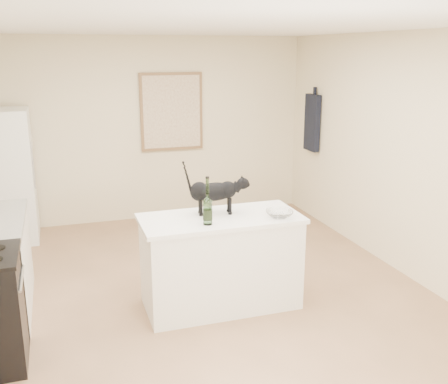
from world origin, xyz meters
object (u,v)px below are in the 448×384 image
at_px(fridge, 5,177).
at_px(wine_bottle, 208,204).
at_px(black_cat, 214,194).
at_px(glass_bowl, 279,214).

bearing_deg(fridge, wine_bottle, -55.52).
bearing_deg(black_cat, wine_bottle, -108.63).
distance_m(fridge, glass_bowl, 3.75).
relative_size(black_cat, glass_bowl, 2.17).
xyz_separation_m(fridge, black_cat, (2.02, -2.45, 0.24)).
xyz_separation_m(wine_bottle, glass_bowl, (0.69, -0.01, -0.16)).
xyz_separation_m(black_cat, glass_bowl, (0.55, -0.29, -0.16)).
height_order(fridge, black_cat, fridge).
xyz_separation_m(fridge, wine_bottle, (1.87, -2.73, 0.24)).
bearing_deg(glass_bowl, fridge, 133.13).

